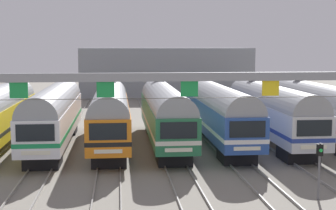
% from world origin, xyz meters
% --- Properties ---
extents(ground_plane, '(160.00, 160.00, 0.00)m').
position_xyz_m(ground_plane, '(0.00, 0.00, 0.00)').
color(ground_plane, gray).
extents(track_bed, '(27.36, 70.00, 0.15)m').
position_xyz_m(track_bed, '(0.00, 17.00, 0.07)').
color(track_bed, gray).
rests_on(track_bed, ground).
extents(commuter_train_white, '(2.88, 18.06, 4.77)m').
position_xyz_m(commuter_train_white, '(-8.62, -0.01, 2.69)').
color(commuter_train_white, white).
rests_on(commuter_train_white, ground).
extents(commuter_train_orange, '(2.88, 18.06, 5.05)m').
position_xyz_m(commuter_train_orange, '(-4.31, -0.00, 2.69)').
color(commuter_train_orange, orange).
rests_on(commuter_train_orange, ground).
extents(commuter_train_green, '(2.88, 18.06, 5.05)m').
position_xyz_m(commuter_train_green, '(0.00, -0.00, 2.69)').
color(commuter_train_green, '#236B42').
rests_on(commuter_train_green, ground).
extents(commuter_train_blue, '(2.88, 18.06, 4.77)m').
position_xyz_m(commuter_train_blue, '(4.31, -0.01, 2.69)').
color(commuter_train_blue, '#284C9E').
rests_on(commuter_train_blue, ground).
extents(commuter_train_silver, '(2.88, 18.06, 5.05)m').
position_xyz_m(commuter_train_silver, '(8.62, -0.00, 2.69)').
color(commuter_train_silver, silver).
rests_on(commuter_train_silver, ground).
extents(commuter_train_stainless, '(2.88, 18.06, 5.05)m').
position_xyz_m(commuter_train_stainless, '(12.93, -0.00, 2.69)').
color(commuter_train_stainless, '#B2B5BA').
rests_on(commuter_train_stainless, ground).
extents(catenary_gantry, '(31.09, 0.44, 6.97)m').
position_xyz_m(catenary_gantry, '(-0.00, -13.50, 5.45)').
color(catenary_gantry, gray).
rests_on(catenary_gantry, ground).
extents(yard_signal_mast, '(0.28, 0.35, 2.95)m').
position_xyz_m(yard_signal_mast, '(6.46, -15.07, 2.06)').
color(yard_signal_mast, '#59595E').
rests_on(yard_signal_mast, ground).
extents(maintenance_building, '(26.43, 10.00, 7.58)m').
position_xyz_m(maintenance_building, '(3.81, 39.86, 3.79)').
color(maintenance_building, gray).
rests_on(maintenance_building, ground).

